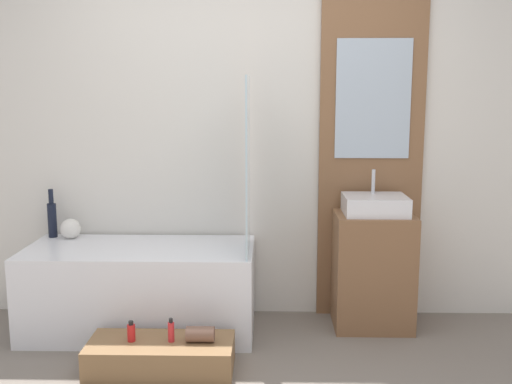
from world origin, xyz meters
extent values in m
cube|color=silver|center=(0.00, 1.58, 1.30)|extent=(4.20, 0.06, 2.60)
cube|color=brown|center=(0.88, 1.53, 1.30)|extent=(0.71, 0.03, 2.60)
cube|color=#ADBCCC|center=(0.88, 1.51, 1.53)|extent=(0.50, 0.01, 0.80)
cube|color=white|center=(-0.67, 1.19, 0.29)|extent=(1.49, 0.68, 0.57)
cube|color=silver|center=(-0.67, 1.19, 0.57)|extent=(1.16, 0.48, 0.01)
cube|color=silver|center=(0.04, 1.11, 1.12)|extent=(0.01, 0.49, 1.10)
cube|color=olive|center=(-0.44, 0.61, 0.09)|extent=(0.83, 0.37, 0.17)
cube|color=brown|center=(0.88, 1.30, 0.39)|extent=(0.52, 0.41, 0.78)
cube|color=white|center=(0.88, 1.30, 0.84)|extent=(0.41, 0.34, 0.12)
cylinder|color=silver|center=(0.88, 1.40, 0.98)|extent=(0.02, 0.02, 0.16)
cylinder|color=black|center=(-1.33, 1.45, 0.69)|extent=(0.06, 0.06, 0.24)
cylinder|color=black|center=(-1.33, 1.45, 0.86)|extent=(0.03, 0.03, 0.10)
sphere|color=silver|center=(-1.19, 1.41, 0.64)|extent=(0.14, 0.14, 0.14)
cylinder|color=red|center=(-0.60, 0.61, 0.22)|extent=(0.05, 0.05, 0.10)
cylinder|color=black|center=(-0.60, 0.61, 0.28)|extent=(0.03, 0.03, 0.02)
cylinder|color=red|center=(-0.38, 0.61, 0.23)|extent=(0.04, 0.04, 0.11)
cylinder|color=black|center=(-0.38, 0.61, 0.30)|extent=(0.02, 0.02, 0.02)
cylinder|color=brown|center=(-0.21, 0.61, 0.22)|extent=(0.16, 0.09, 0.09)
camera|label=1|loc=(0.18, -2.59, 1.59)|focal=42.00mm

